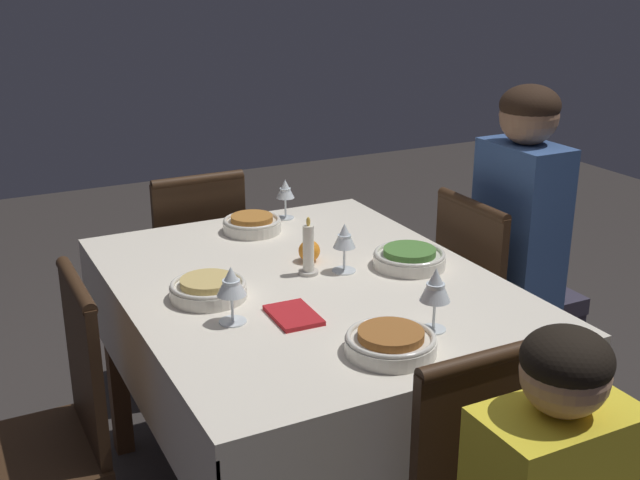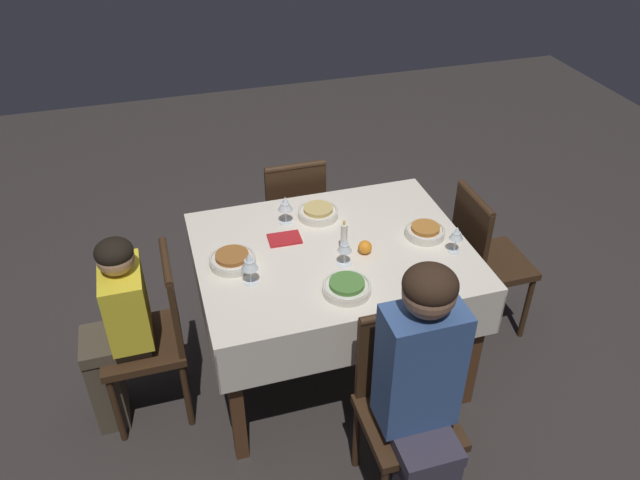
{
  "view_description": "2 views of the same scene",
  "coord_description": "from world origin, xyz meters",
  "px_view_note": "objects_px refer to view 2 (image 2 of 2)",
  "views": [
    {
      "loc": [
        1.88,
        -0.91,
        1.64
      ],
      "look_at": [
        0.0,
        0.04,
        0.89
      ],
      "focal_mm": 45.0,
      "sensor_mm": 36.0,
      "label": 1
    },
    {
      "loc": [
        0.74,
        2.27,
        2.52
      ],
      "look_at": [
        0.06,
        -0.01,
        0.82
      ],
      "focal_mm": 35.0,
      "sensor_mm": 36.0,
      "label": 2
    }
  ],
  "objects_px": {
    "chair_north": "(404,399)",
    "wine_glass_north": "(345,246)",
    "chair_east": "(154,331)",
    "wine_glass_east": "(249,262)",
    "bowl_west": "(425,231)",
    "napkin_red_folded": "(285,239)",
    "wine_glass_south": "(285,204)",
    "chair_south": "(292,215)",
    "bowl_east": "(232,259)",
    "wine_glass_west": "(457,234)",
    "bowl_south": "(318,212)",
    "chair_west": "(484,256)",
    "dining_table": "(332,265)",
    "person_adult_denim": "(423,391)",
    "bowl_north": "(347,287)",
    "candle_centerpiece": "(344,239)",
    "person_child_yellow": "(117,327)",
    "orange_fruit": "(365,247)"
  },
  "relations": [
    {
      "from": "wine_glass_south",
      "to": "wine_glass_north",
      "type": "bearing_deg",
      "value": 112.96
    },
    {
      "from": "wine_glass_east",
      "to": "bowl_west",
      "type": "xyz_separation_m",
      "value": [
        -0.89,
        -0.11,
        -0.09
      ]
    },
    {
      "from": "dining_table",
      "to": "wine_glass_west",
      "type": "bearing_deg",
      "value": 161.27
    },
    {
      "from": "wine_glass_west",
      "to": "bowl_south",
      "type": "xyz_separation_m",
      "value": [
        0.53,
        -0.47,
        -0.07
      ]
    },
    {
      "from": "bowl_east",
      "to": "wine_glass_west",
      "type": "xyz_separation_m",
      "value": [
        -1.02,
        0.2,
        0.07
      ]
    },
    {
      "from": "wine_glass_north",
      "to": "candle_centerpiece",
      "type": "bearing_deg",
      "value": -106.23
    },
    {
      "from": "wine_glass_south",
      "to": "napkin_red_folded",
      "type": "relative_size",
      "value": 0.93
    },
    {
      "from": "wine_glass_north",
      "to": "wine_glass_south",
      "type": "distance_m",
      "value": 0.45
    },
    {
      "from": "person_adult_denim",
      "to": "bowl_south",
      "type": "xyz_separation_m",
      "value": [
        0.07,
        -1.16,
        0.09
      ]
    },
    {
      "from": "chair_north",
      "to": "wine_glass_north",
      "type": "distance_m",
      "value": 0.71
    },
    {
      "from": "chair_north",
      "to": "person_adult_denim",
      "type": "relative_size",
      "value": 0.72
    },
    {
      "from": "chair_west",
      "to": "wine_glass_west",
      "type": "xyz_separation_m",
      "value": [
        0.33,
        0.24,
        0.37
      ]
    },
    {
      "from": "chair_west",
      "to": "chair_south",
      "type": "distance_m",
      "value": 1.12
    },
    {
      "from": "person_adult_denim",
      "to": "bowl_south",
      "type": "distance_m",
      "value": 1.17
    },
    {
      "from": "person_child_yellow",
      "to": "bowl_east",
      "type": "bearing_deg",
      "value": 94.97
    },
    {
      "from": "dining_table",
      "to": "napkin_red_folded",
      "type": "height_order",
      "value": "napkin_red_folded"
    },
    {
      "from": "orange_fruit",
      "to": "chair_north",
      "type": "bearing_deg",
      "value": 85.11
    },
    {
      "from": "dining_table",
      "to": "chair_east",
      "type": "distance_m",
      "value": 0.89
    },
    {
      "from": "chair_north",
      "to": "chair_east",
      "type": "relative_size",
      "value": 1.0
    },
    {
      "from": "chair_west",
      "to": "candle_centerpiece",
      "type": "relative_size",
      "value": 5.24
    },
    {
      "from": "bowl_east",
      "to": "bowl_south",
      "type": "bearing_deg",
      "value": -151.11
    },
    {
      "from": "candle_centerpiece",
      "to": "chair_east",
      "type": "bearing_deg",
      "value": 0.2
    },
    {
      "from": "person_adult_denim",
      "to": "wine_glass_west",
      "type": "relative_size",
      "value": 8.98
    },
    {
      "from": "chair_west",
      "to": "bowl_north",
      "type": "relative_size",
      "value": 4.22
    },
    {
      "from": "person_child_yellow",
      "to": "bowl_north",
      "type": "bearing_deg",
      "value": 73.88
    },
    {
      "from": "wine_glass_north",
      "to": "candle_centerpiece",
      "type": "distance_m",
      "value": 0.11
    },
    {
      "from": "person_child_yellow",
      "to": "wine_glass_west",
      "type": "relative_size",
      "value": 7.4
    },
    {
      "from": "person_adult_denim",
      "to": "napkin_red_folded",
      "type": "xyz_separation_m",
      "value": [
        0.28,
        -1.01,
        0.07
      ]
    },
    {
      "from": "chair_north",
      "to": "bowl_west",
      "type": "xyz_separation_m",
      "value": [
        -0.39,
        -0.71,
        0.3
      ]
    },
    {
      "from": "chair_east",
      "to": "bowl_east",
      "type": "bearing_deg",
      "value": 96.91
    },
    {
      "from": "dining_table",
      "to": "wine_glass_south",
      "type": "xyz_separation_m",
      "value": [
        0.16,
        -0.28,
        0.2
      ]
    },
    {
      "from": "chair_north",
      "to": "bowl_north",
      "type": "height_order",
      "value": "chair_north"
    },
    {
      "from": "chair_south",
      "to": "candle_centerpiece",
      "type": "xyz_separation_m",
      "value": [
        -0.06,
        0.77,
        0.34
      ]
    },
    {
      "from": "chair_north",
      "to": "chair_east",
      "type": "distance_m",
      "value": 1.19
    },
    {
      "from": "chair_south",
      "to": "wine_glass_east",
      "type": "xyz_separation_m",
      "value": [
        0.41,
        0.88,
        0.38
      ]
    },
    {
      "from": "dining_table",
      "to": "wine_glass_east",
      "type": "height_order",
      "value": "wine_glass_east"
    },
    {
      "from": "chair_south",
      "to": "bowl_south",
      "type": "distance_m",
      "value": 0.54
    },
    {
      "from": "chair_east",
      "to": "wine_glass_west",
      "type": "height_order",
      "value": "wine_glass_west"
    },
    {
      "from": "wine_glass_east",
      "to": "bowl_west",
      "type": "relative_size",
      "value": 0.85
    },
    {
      "from": "chair_west",
      "to": "wine_glass_south",
      "type": "xyz_separation_m",
      "value": [
        1.03,
        -0.23,
        0.37
      ]
    },
    {
      "from": "chair_north",
      "to": "wine_glass_east",
      "type": "distance_m",
      "value": 0.87
    },
    {
      "from": "bowl_south",
      "to": "bowl_west",
      "type": "bearing_deg",
      "value": 145.39
    },
    {
      "from": "wine_glass_south",
      "to": "bowl_east",
      "type": "bearing_deg",
      "value": 39.97
    },
    {
      "from": "wine_glass_east",
      "to": "wine_glass_north",
      "type": "bearing_deg",
      "value": -178.58
    },
    {
      "from": "dining_table",
      "to": "wine_glass_north",
      "type": "relative_size",
      "value": 8.81
    },
    {
      "from": "bowl_west",
      "to": "napkin_red_folded",
      "type": "height_order",
      "value": "bowl_west"
    },
    {
      "from": "bowl_west",
      "to": "bowl_south",
      "type": "distance_m",
      "value": 0.55
    },
    {
      "from": "chair_east",
      "to": "wine_glass_south",
      "type": "distance_m",
      "value": 0.87
    },
    {
      "from": "napkin_red_folded",
      "to": "wine_glass_south",
      "type": "bearing_deg",
      "value": -106.47
    },
    {
      "from": "wine_glass_east",
      "to": "candle_centerpiece",
      "type": "distance_m",
      "value": 0.48
    }
  ]
}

